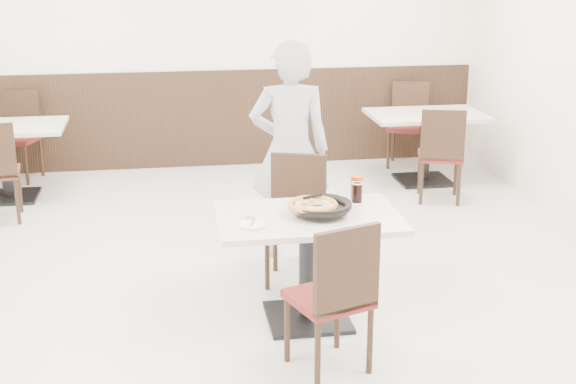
{
  "coord_description": "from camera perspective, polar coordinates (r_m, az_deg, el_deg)",
  "views": [
    {
      "loc": [
        -0.64,
        -5.52,
        2.44
      ],
      "look_at": [
        0.19,
        -0.3,
        0.81
      ],
      "focal_mm": 50.0,
      "sensor_mm": 36.0,
      "label": 1
    }
  ],
  "objects": [
    {
      "name": "pizza_server",
      "position": [
        5.21,
        2.07,
        -0.74
      ],
      "size": [
        0.08,
        0.1,
        0.0
      ],
      "primitive_type": "cube",
      "rotation": [
        0.0,
        0.0,
        0.08
      ],
      "color": "silver",
      "rests_on": "pizza"
    },
    {
      "name": "fork",
      "position": [
        5.08,
        -2.51,
        -2.12
      ],
      "size": [
        0.07,
        0.16,
        0.0
      ],
      "primitive_type": "cube",
      "rotation": [
        0.0,
        0.0,
        -0.31
      ],
      "color": "silver",
      "rests_on": "side_plate"
    },
    {
      "name": "red_cup",
      "position": [
        5.6,
        4.9,
        0.33
      ],
      "size": [
        0.09,
        0.09,
        0.16
      ],
      "primitive_type": "cylinder",
      "rotation": [
        0.0,
        0.0,
        -0.1
      ],
      "color": "#BF2800",
      "rests_on": "main_table"
    },
    {
      "name": "main_table",
      "position": [
        5.38,
        1.42,
        -5.44
      ],
      "size": [
        1.27,
        0.91,
        0.75
      ],
      "primitive_type": null,
      "rotation": [
        0.0,
        0.0,
        -0.1
      ],
      "color": "beige",
      "rests_on": "floor"
    },
    {
      "name": "pizza_pan",
      "position": [
        5.24,
        2.33,
        -1.23
      ],
      "size": [
        0.41,
        0.41,
        0.01
      ],
      "primitive_type": "cylinder",
      "rotation": [
        0.0,
        0.0,
        -0.1
      ],
      "color": "black",
      "rests_on": "trivet"
    },
    {
      "name": "cola_glass",
      "position": [
        5.52,
        4.93,
        -0.07
      ],
      "size": [
        0.08,
        0.08,
        0.13
      ],
      "primitive_type": "cylinder",
      "rotation": [
        0.0,
        0.0,
        -0.1
      ],
      "color": "black",
      "rests_on": "main_table"
    },
    {
      "name": "chair_near",
      "position": [
        4.76,
        2.9,
        -7.3
      ],
      "size": [
        0.54,
        0.54,
        0.95
      ],
      "primitive_type": null,
      "rotation": [
        0.0,
        0.0,
        0.35
      ],
      "color": "black",
      "rests_on": "floor"
    },
    {
      "name": "bg_table_right",
      "position": [
        8.69,
        9.69,
        3.13
      ],
      "size": [
        1.24,
        0.86,
        0.75
      ],
      "primitive_type": null,
      "rotation": [
        0.0,
        0.0,
        0.05
      ],
      "color": "beige",
      "rests_on": "floor"
    },
    {
      "name": "bg_chair_right_near",
      "position": [
        8.06,
        10.78,
        2.7
      ],
      "size": [
        0.52,
        0.52,
        0.95
      ],
      "primitive_type": null,
      "rotation": [
        0.0,
        0.0,
        -0.27
      ],
      "color": "black",
      "rests_on": "floor"
    },
    {
      "name": "wall_back",
      "position": [
        9.1,
        -5.04,
        10.49
      ],
      "size": [
        6.0,
        0.04,
        2.8
      ],
      "primitive_type": "cube",
      "color": "white",
      "rests_on": "floor"
    },
    {
      "name": "bg_table_left",
      "position": [
        8.46,
        -19.41,
        2.01
      ],
      "size": [
        1.23,
        0.85,
        0.75
      ],
      "primitive_type": null,
      "rotation": [
        0.0,
        0.0,
        0.04
      ],
      "color": "beige",
      "rests_on": "floor"
    },
    {
      "name": "pizza",
      "position": [
        5.22,
        1.75,
        -1.09
      ],
      "size": [
        0.34,
        0.34,
        0.02
      ],
      "primitive_type": "cylinder",
      "rotation": [
        0.0,
        0.0,
        -0.1
      ],
      "color": "#C68746",
      "rests_on": "pizza_pan"
    },
    {
      "name": "bg_chair_right_far",
      "position": [
        9.27,
        8.48,
        4.7
      ],
      "size": [
        0.56,
        0.56,
        0.95
      ],
      "primitive_type": null,
      "rotation": [
        0.0,
        0.0,
        2.71
      ],
      "color": "black",
      "rests_on": "floor"
    },
    {
      "name": "floor",
      "position": [
        6.07,
        -2.24,
        -6.6
      ],
      "size": [
        7.0,
        7.0,
        0.0
      ],
      "primitive_type": "plane",
      "color": "#B1B1AD",
      "rests_on": "ground"
    },
    {
      "name": "trivet",
      "position": [
        5.28,
        1.76,
        -1.35
      ],
      "size": [
        0.14,
        0.14,
        0.04
      ],
      "primitive_type": "cylinder",
      "rotation": [
        0.0,
        0.0,
        -0.1
      ],
      "color": "black",
      "rests_on": "main_table"
    },
    {
      "name": "side_plate",
      "position": [
        5.05,
        -2.55,
        -2.34
      ],
      "size": [
        0.19,
        0.19,
        0.01
      ],
      "primitive_type": "cylinder",
      "rotation": [
        0.0,
        0.0,
        -0.1
      ],
      "color": "white",
      "rests_on": "napkin"
    },
    {
      "name": "wainscot_back",
      "position": [
        9.22,
        -4.89,
        5.23
      ],
      "size": [
        5.9,
        0.03,
        1.1
      ],
      "primitive_type": "cube",
      "color": "black",
      "rests_on": "floor"
    },
    {
      "name": "napkin",
      "position": [
        5.08,
        -2.76,
        -2.32
      ],
      "size": [
        0.15,
        0.15,
        0.0
      ],
      "primitive_type": "cube",
      "rotation": [
        0.0,
        0.0,
        0.04
      ],
      "color": "white",
      "rests_on": "main_table"
    },
    {
      "name": "wall_front",
      "position": [
        2.36,
        7.78,
        -9.19
      ],
      "size": [
        6.0,
        0.04,
        2.8
      ],
      "primitive_type": "cube",
      "color": "white",
      "rests_on": "floor"
    },
    {
      "name": "bg_chair_left_far",
      "position": [
        9.1,
        -18.77,
        3.73
      ],
      "size": [
        0.53,
        0.53,
        0.95
      ],
      "primitive_type": null,
      "rotation": [
        0.0,
        0.0,
        2.82
      ],
      "color": "black",
      "rests_on": "floor"
    },
    {
      "name": "chair_far",
      "position": [
        5.96,
        0.5,
        -2.15
      ],
      "size": [
        0.53,
        0.53,
        0.95
      ],
      "primitive_type": null,
      "rotation": [
        0.0,
        0.0,
        2.83
      ],
      "color": "black",
      "rests_on": "floor"
    },
    {
      "name": "diner_person",
      "position": [
        6.38,
        0.13,
        2.97
      ],
      "size": [
        0.68,
        0.48,
        1.76
      ],
      "primitive_type": "imported",
      "rotation": [
        0.0,
        0.0,
        3.05
      ],
      "color": "silver",
      "rests_on": "floor"
    }
  ]
}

